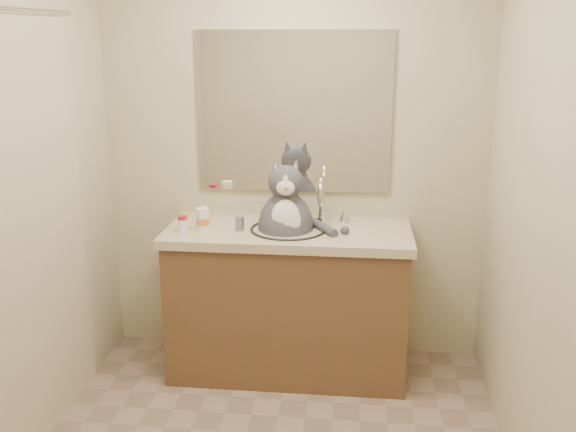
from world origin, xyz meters
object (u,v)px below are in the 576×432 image
object	(u,v)px
pill_bottle_orange	(203,219)
grey_canister	(240,224)
cat	(286,222)
pill_bottle_redcap	(183,224)

from	to	relation	value
pill_bottle_orange	grey_canister	world-z (taller)	pill_bottle_orange
cat	pill_bottle_redcap	size ratio (longest dim) A/B	6.86
pill_bottle_redcap	grey_canister	size ratio (longest dim) A/B	1.20
cat	pill_bottle_orange	bearing A→B (deg)	-177.73
cat	grey_canister	world-z (taller)	cat
pill_bottle_redcap	grey_canister	bearing A→B (deg)	11.40
cat	grey_canister	size ratio (longest dim) A/B	8.27
cat	pill_bottle_redcap	distance (m)	0.56
cat	pill_bottle_orange	world-z (taller)	cat
pill_bottle_redcap	grey_canister	xyz separation A→B (m)	(0.30, 0.06, -0.01)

